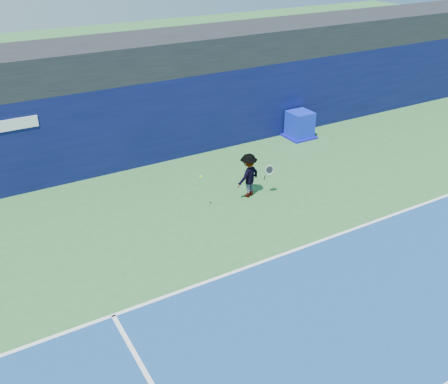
{
  "coord_description": "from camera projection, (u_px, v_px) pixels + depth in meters",
  "views": [
    {
      "loc": [
        -7.14,
        -5.58,
        7.61
      ],
      "look_at": [
        -0.87,
        5.2,
        1.0
      ],
      "focal_mm": 40.0,
      "sensor_mm": 36.0,
      "label": 1
    }
  ],
  "objects": [
    {
      "name": "stadium_band",
      "position": [
        157.0,
        53.0,
        18.09
      ],
      "size": [
        36.0,
        3.0,
        1.2
      ],
      "primitive_type": "cube",
      "color": "black",
      "rests_on": "back_wall_assembly"
    },
    {
      "name": "back_wall_assembly",
      "position": [
        172.0,
        116.0,
        18.31
      ],
      "size": [
        36.0,
        1.03,
        3.0
      ],
      "color": "#0B0F3D",
      "rests_on": "ground"
    },
    {
      "name": "equipment_cart",
      "position": [
        300.0,
        126.0,
        20.31
      ],
      "size": [
        1.12,
        1.12,
        1.08
      ],
      "color": "#0D1FBA",
      "rests_on": "ground"
    },
    {
      "name": "tennis_player",
      "position": [
        248.0,
        175.0,
        15.7
      ],
      "size": [
        1.25,
        0.82,
        1.45
      ],
      "color": "silver",
      "rests_on": "ground"
    },
    {
      "name": "ground",
      "position": [
        376.0,
        318.0,
        11.0
      ],
      "size": [
        80.0,
        80.0,
        0.0
      ],
      "primitive_type": "plane",
      "color": "#2F6A32",
      "rests_on": "ground"
    },
    {
      "name": "baseline",
      "position": [
        294.0,
        251.0,
        13.29
      ],
      "size": [
        24.0,
        0.1,
        0.01
      ],
      "primitive_type": "cube",
      "color": "white",
      "rests_on": "ground"
    },
    {
      "name": "tennis_ball",
      "position": [
        201.0,
        177.0,
        14.63
      ],
      "size": [
        0.08,
        0.08,
        0.08
      ],
      "color": "#ACD717",
      "rests_on": "ground"
    }
  ]
}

